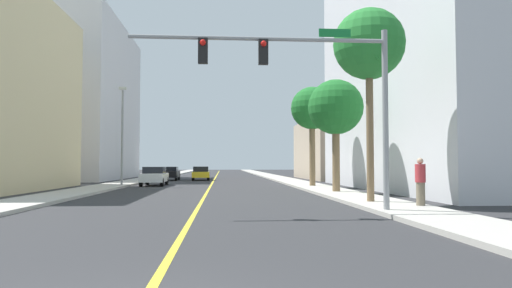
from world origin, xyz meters
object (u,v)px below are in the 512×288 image
palm_near (369,46)px  car_yellow (201,173)px  palm_far (312,109)px  car_white (154,176)px  street_lamp (122,130)px  palm_mid (336,108)px  traffic_signal_mast (309,76)px  car_black (170,173)px  pedestrian (420,182)px

palm_near → car_yellow: 31.76m
palm_near → palm_far: palm_near is taller
car_yellow → car_white: (-3.02, -12.23, 0.02)m
street_lamp → palm_mid: (13.92, -9.14, 0.63)m
traffic_signal_mast → car_white: (-8.26, 21.20, -3.87)m
street_lamp → car_black: 14.30m
pedestrian → car_black: bearing=125.1°
traffic_signal_mast → pedestrian: traffic_signal_mast is taller
car_white → pedestrian: size_ratio=2.34×
palm_near → car_white: size_ratio=1.95×
palm_near → car_white: bearing=122.8°
street_lamp → palm_mid: bearing=-33.3°
palm_far → street_lamp: bearing=171.0°
palm_far → pedestrian: (0.89, -15.91, -4.61)m
palm_mid → palm_far: size_ratio=0.89×
street_lamp → palm_far: (13.94, -2.20, 1.41)m
car_white → palm_near: bearing=122.5°
car_black → palm_far: bearing=126.7°
palm_far → car_white: 13.36m
car_black → car_white: (0.20, -11.99, 0.02)m
street_lamp → car_white: bearing=39.0°
traffic_signal_mast → palm_mid: palm_mid is taller
pedestrian → palm_near: bearing=134.0°
palm_mid → car_black: palm_mid is taller
palm_mid → car_white: 16.55m
traffic_signal_mast → palm_near: size_ratio=1.08×
palm_near → car_black: (-11.67, 29.80, -5.89)m
street_lamp → palm_near: size_ratio=0.91×
traffic_signal_mast → palm_far: palm_far is taller
car_yellow → palm_mid: bearing=-71.9°
palm_far → pedestrian: size_ratio=4.04×
palm_near → car_yellow: (-8.45, 30.04, -5.89)m
street_lamp → pedestrian: 23.63m
car_yellow → car_black: bearing=-178.4°
street_lamp → palm_near: (13.62, -16.07, 2.41)m
street_lamp → pedestrian: (14.84, -18.11, -3.20)m
palm_far → palm_mid: bearing=-90.2°
palm_far → palm_near: bearing=-91.3°
car_yellow → pedestrian: size_ratio=2.63×
car_yellow → car_white: size_ratio=1.12×
palm_mid → car_yellow: palm_mid is taller
palm_far → car_black: 20.53m
car_white → car_black: bearing=-89.3°
palm_mid → car_yellow: 25.05m
car_yellow → car_white: 12.59m
car_white → palm_far: bearing=161.3°
car_yellow → pedestrian: bearing=-75.8°
street_lamp → car_yellow: 15.29m
palm_far → car_white: palm_far is taller
traffic_signal_mast → car_black: (-8.46, 33.19, -3.89)m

